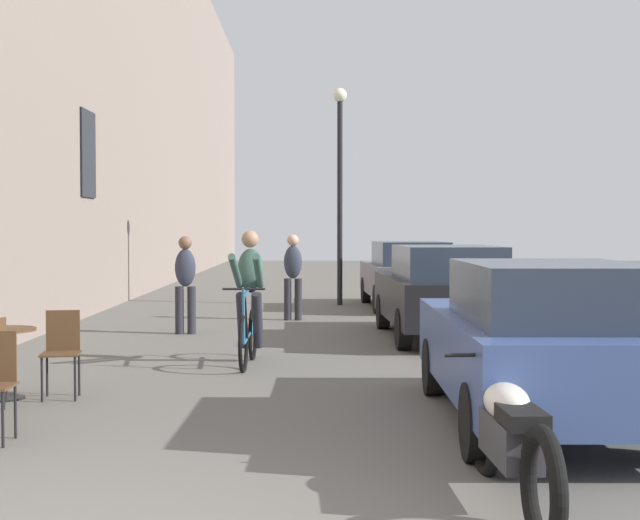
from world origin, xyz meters
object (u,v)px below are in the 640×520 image
pedestrian_near (185,279)px  street_lamp (340,168)px  cafe_chair_mid_toward_street (62,347)px  parked_car_third (407,273)px  pedestrian_mid (293,272)px  parked_car_second (443,291)px  parked_car_nearest (541,341)px  cyclist_on_bicycle (249,301)px  cafe_table_mid (4,348)px  parked_motorcycle (511,439)px

pedestrian_near → street_lamp: (2.73, 5.61, 2.20)m
cafe_chair_mid_toward_street → parked_car_third: parked_car_third is taller
pedestrian_mid → parked_car_second: size_ratio=0.39×
cafe_chair_mid_toward_street → pedestrian_mid: size_ratio=0.55×
parked_car_second → street_lamp: bearing=102.5°
parked_car_nearest → cyclist_on_bicycle: bearing=127.3°
cafe_table_mid → pedestrian_near: size_ratio=0.45×
parked_car_nearest → parked_car_third: (0.10, 11.79, 0.00)m
pedestrian_mid → parked_car_second: 3.81m
pedestrian_mid → street_lamp: 4.16m
pedestrian_mid → parked_motorcycle: bearing=-82.1°
parked_motorcycle → parked_car_third: bearing=86.5°
street_lamp → cafe_table_mid: bearing=-108.6°
cafe_chair_mid_toward_street → street_lamp: bearing=73.9°
cyclist_on_bicycle → pedestrian_near: (-1.27, 3.27, 0.10)m
street_lamp → parked_motorcycle: (0.59, -14.81, -2.70)m
cafe_table_mid → street_lamp: (3.79, 11.27, 2.59)m
parked_car_third → parked_motorcycle: (-0.86, -14.02, -0.35)m
pedestrian_mid → parked_car_nearest: size_ratio=0.40×
street_lamp → parked_car_nearest: street_lamp is taller
parked_car_third → parked_car_second: bearing=-90.5°
cafe_table_mid → parked_motorcycle: parked_motorcycle is taller
cafe_table_mid → pedestrian_near: bearing=79.3°
pedestrian_mid → parked_motorcycle: 11.54m
street_lamp → parked_car_nearest: bearing=-83.9°
parked_car_nearest → parked_motorcycle: bearing=-108.9°
street_lamp → parked_car_second: size_ratio=1.17×
pedestrian_mid → street_lamp: street_lamp is taller
cafe_chair_mid_toward_street → parked_car_third: (4.68, 10.41, 0.24)m
cafe_table_mid → pedestrian_near: 5.77m
parked_car_nearest → parked_car_second: bearing=89.5°
pedestrian_near → pedestrian_mid: 2.81m
pedestrian_near → cafe_chair_mid_toward_street: bearing=-95.1°
cyclist_on_bicycle → pedestrian_mid: cyclist_on_bicycle is taller
parked_car_second → parked_motorcycle: (-0.81, -8.46, -0.36)m
cafe_chair_mid_toward_street → parked_car_nearest: size_ratio=0.22×
parked_motorcycle → parked_car_second: bearing=84.5°
cyclist_on_bicycle → parked_motorcycle: 6.28m
pedestrian_mid → parked_car_nearest: 9.48m
pedestrian_near → parked_car_third: bearing=49.1°
street_lamp → parked_car_third: 2.87m
cafe_chair_mid_toward_street → cyclist_on_bicycle: (1.77, 2.31, 0.29)m
cafe_chair_mid_toward_street → parked_car_nearest: (4.58, -1.38, 0.23)m
cafe_table_mid → parked_motorcycle: bearing=-38.9°
pedestrian_near → parked_car_third: pedestrian_near is taller
street_lamp → parked_car_third: bearing=-28.4°
cafe_table_mid → parked_car_second: bearing=43.4°
street_lamp → parked_car_nearest: (1.35, -12.58, -2.36)m
pedestrian_near → cyclist_on_bicycle: bearing=-68.8°
street_lamp → cafe_chair_mid_toward_street: bearing=-106.1°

